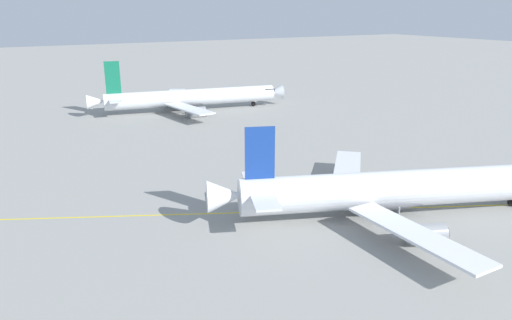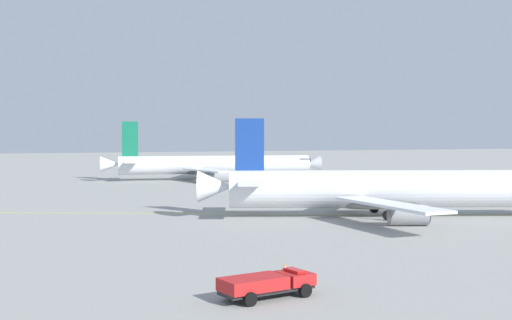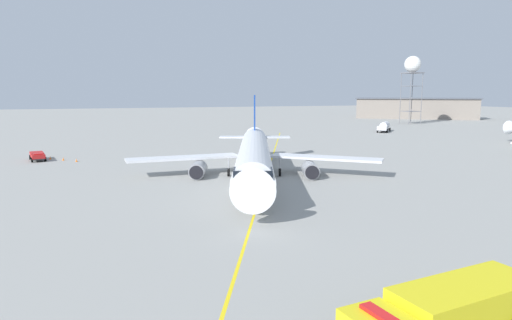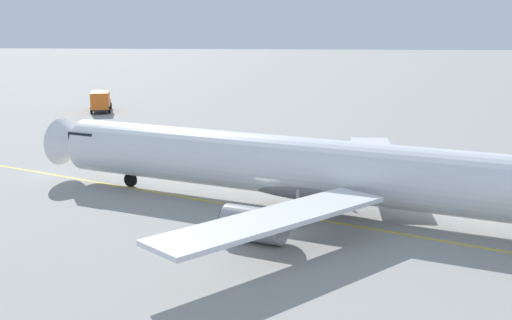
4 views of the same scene
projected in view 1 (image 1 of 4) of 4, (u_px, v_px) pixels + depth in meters
ground_plane at (404, 209)px, 56.60m from camera, size 600.00×600.00×0.00m
airliner_main at (398, 190)px, 54.53m from camera, size 42.03×32.87×10.91m
airliner_secondary at (190, 98)px, 110.60m from camera, size 45.38×33.79×12.15m
taxiway_centreline at (404, 208)px, 56.96m from camera, size 125.96×60.89×0.01m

